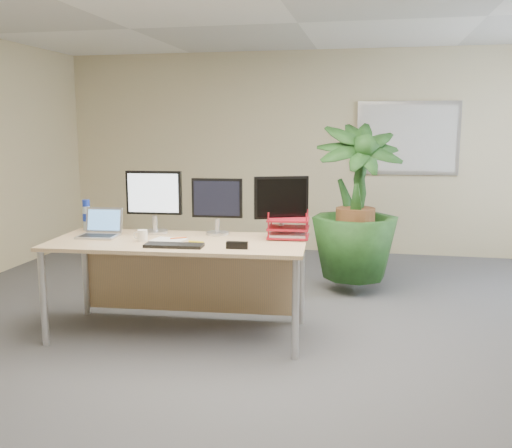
% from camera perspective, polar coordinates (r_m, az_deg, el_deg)
% --- Properties ---
extents(floor, '(8.00, 8.00, 0.00)m').
position_cam_1_polar(floor, '(4.20, 0.06, -14.21)').
color(floor, '#47474C').
rests_on(floor, ground).
extents(back_wall, '(7.00, 0.04, 2.70)m').
position_cam_1_polar(back_wall, '(7.81, 5.97, 7.10)').
color(back_wall, beige).
rests_on(back_wall, floor).
extents(whiteboard, '(1.30, 0.04, 0.95)m').
position_cam_1_polar(whiteboard, '(7.74, 14.94, 8.29)').
color(whiteboard, silver).
rests_on(whiteboard, back_wall).
extents(desk, '(2.12, 1.01, 0.79)m').
position_cam_1_polar(desk, '(4.81, -7.39, -3.35)').
color(desk, '#D9B380').
rests_on(desk, floor).
extents(floor_plant, '(1.07, 1.07, 1.50)m').
position_cam_1_polar(floor_plant, '(5.93, 9.89, 0.34)').
color(floor_plant, '#193D16').
rests_on(floor_plant, floor).
extents(monitor_left, '(0.48, 0.22, 0.54)m').
position_cam_1_polar(monitor_left, '(4.96, -10.16, 2.61)').
color(monitor_left, silver).
rests_on(monitor_left, desk).
extents(monitor_right, '(0.43, 0.20, 0.48)m').
position_cam_1_polar(monitor_right, '(4.84, -3.91, 2.16)').
color(monitor_right, silver).
rests_on(monitor_right, desk).
extents(monitor_dark, '(0.44, 0.21, 0.51)m').
position_cam_1_polar(monitor_dark, '(4.73, 2.54, 2.18)').
color(monitor_dark, silver).
rests_on(monitor_dark, desk).
extents(laptop, '(0.34, 0.30, 0.23)m').
position_cam_1_polar(laptop, '(4.96, -15.27, -0.50)').
color(laptop, '#B6B6BB').
rests_on(laptop, desk).
extents(keyboard, '(0.46, 0.18, 0.02)m').
position_cam_1_polar(keyboard, '(4.41, -8.21, -2.12)').
color(keyboard, black).
rests_on(keyboard, desk).
extents(coffee_mug, '(0.12, 0.08, 0.09)m').
position_cam_1_polar(coffee_mug, '(4.67, -11.32, -1.14)').
color(coffee_mug, white).
rests_on(coffee_mug, desk).
extents(spiral_notebook, '(0.29, 0.23, 0.01)m').
position_cam_1_polar(spiral_notebook, '(4.65, -8.76, -1.62)').
color(spiral_notebook, silver).
rests_on(spiral_notebook, desk).
extents(orange_pen, '(0.12, 0.08, 0.01)m').
position_cam_1_polar(orange_pen, '(4.67, -7.77, -1.39)').
color(orange_pen, orange).
rests_on(orange_pen, spiral_notebook).
extents(yellow_highlighter, '(0.13, 0.03, 0.02)m').
position_cam_1_polar(yellow_highlighter, '(4.54, -6.01, -1.79)').
color(yellow_highlighter, yellow).
rests_on(yellow_highlighter, desk).
extents(water_bottle, '(0.07, 0.07, 0.27)m').
position_cam_1_polar(water_bottle, '(5.27, -16.58, 0.81)').
color(water_bottle, '#A8BCC5').
rests_on(water_bottle, desk).
extents(letter_tray, '(0.35, 0.28, 0.16)m').
position_cam_1_polar(letter_tray, '(4.70, 3.25, -0.57)').
color(letter_tray, '#AC1524').
rests_on(letter_tray, desk).
extents(stapler, '(0.17, 0.05, 0.05)m').
position_cam_1_polar(stapler, '(4.30, -1.91, -2.13)').
color(stapler, black).
rests_on(stapler, desk).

